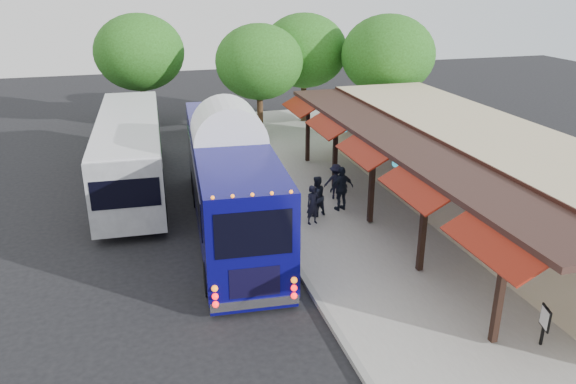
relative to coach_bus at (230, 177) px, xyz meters
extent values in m
plane|color=black|center=(1.45, -5.31, -2.14)|extent=(90.00, 90.00, 0.00)
cube|color=#9E9B93|center=(6.45, -1.31, -2.07)|extent=(10.00, 40.00, 0.15)
cube|color=gray|center=(1.50, -1.31, -2.07)|extent=(0.20, 40.00, 0.16)
cube|color=#C0B185|center=(9.95, -1.31, -0.34)|extent=(5.00, 20.00, 3.60)
cube|color=black|center=(7.43, -1.31, 1.16)|extent=(0.06, 20.00, 0.60)
cube|color=#331E19|center=(6.35, -1.31, 1.26)|extent=(2.60, 20.00, 0.18)
cube|color=black|center=(5.23, -9.31, -0.34)|extent=(0.18, 0.18, 3.16)
cube|color=maroon|center=(4.80, -9.31, 1.01)|extent=(1.00, 3.20, 0.57)
cube|color=black|center=(5.23, -5.31, -0.34)|extent=(0.18, 0.18, 3.16)
cube|color=maroon|center=(4.80, -5.31, 1.01)|extent=(1.00, 3.20, 0.57)
cube|color=black|center=(5.23, -1.31, -0.34)|extent=(0.18, 0.18, 3.16)
cube|color=maroon|center=(4.80, -1.31, 1.01)|extent=(1.00, 3.20, 0.57)
cube|color=black|center=(5.23, 2.69, -0.34)|extent=(0.18, 0.18, 3.16)
cube|color=maroon|center=(4.80, 2.69, 1.01)|extent=(1.00, 3.20, 0.57)
cube|color=black|center=(5.23, 6.69, -0.34)|extent=(0.18, 0.18, 3.16)
cube|color=maroon|center=(4.80, 6.69, 1.01)|extent=(1.00, 3.20, 0.57)
sphere|color=teal|center=(5.65, -7.31, 0.74)|extent=(0.26, 0.26, 0.26)
sphere|color=teal|center=(5.65, -2.31, 0.74)|extent=(0.26, 0.26, 0.26)
sphere|color=teal|center=(5.65, 2.69, 0.74)|extent=(0.26, 0.26, 0.26)
cube|color=#0A085F|center=(0.00, 0.01, -0.05)|extent=(3.54, 12.56, 3.25)
cube|color=#0A085F|center=(0.00, 0.01, -1.83)|extent=(3.48, 12.43, 0.36)
ellipsoid|color=white|center=(0.00, 0.01, 1.56)|extent=(3.52, 12.31, 0.58)
cube|color=black|center=(0.00, -6.19, 0.49)|extent=(2.16, 0.19, 1.34)
cube|color=silver|center=(0.00, -6.12, -1.71)|extent=(2.59, 0.38, 0.29)
sphere|color=#FF0C0C|center=(-1.13, -6.21, -1.44)|extent=(0.19, 0.19, 0.19)
sphere|color=#FF0C0C|center=(1.13, -6.21, -1.44)|extent=(0.19, 0.19, 0.19)
cylinder|color=black|center=(-1.19, -4.70, -1.61)|extent=(0.39, 1.09, 1.07)
cylinder|color=black|center=(1.19, -4.70, -1.61)|extent=(0.39, 1.09, 1.07)
cylinder|color=black|center=(-1.19, 3.98, -1.61)|extent=(0.39, 1.09, 1.07)
cylinder|color=black|center=(1.19, 3.98, -1.61)|extent=(0.39, 1.09, 1.07)
cube|color=gray|center=(-3.54, 5.67, -0.35)|extent=(3.22, 12.40, 2.83)
cube|color=black|center=(-4.88, 5.67, -0.11)|extent=(0.50, 10.44, 1.07)
cube|color=black|center=(-2.19, 5.67, -0.11)|extent=(0.50, 10.44, 1.07)
cube|color=silver|center=(-3.54, 5.67, 1.11)|extent=(3.16, 12.15, 0.11)
cylinder|color=black|center=(-4.77, 1.36, -1.63)|extent=(0.34, 1.04, 1.03)
cylinder|color=black|center=(-2.31, 1.36, -1.63)|extent=(0.34, 1.04, 1.03)
cylinder|color=black|center=(-4.77, 9.36, -1.63)|extent=(0.34, 1.04, 1.03)
cylinder|color=black|center=(-2.31, 9.36, -1.63)|extent=(0.34, 1.04, 1.03)
imported|color=black|center=(3.07, -0.73, -1.21)|extent=(0.64, 0.50, 1.56)
imported|color=black|center=(3.45, -0.03, -1.16)|extent=(0.99, 0.88, 1.67)
imported|color=black|center=(4.63, 0.24, -1.05)|extent=(1.17, 0.69, 1.88)
imported|color=black|center=(4.85, 1.50, -1.21)|extent=(1.15, 0.90, 1.56)
cube|color=black|center=(6.42, -9.71, -1.43)|extent=(0.08, 0.08, 1.13)
cube|color=black|center=(6.42, -9.71, -1.17)|extent=(0.18, 0.50, 0.61)
cube|color=white|center=(6.39, -9.71, -1.17)|extent=(0.13, 0.42, 0.51)
cylinder|color=#382314|center=(4.23, 13.08, -0.64)|extent=(0.36, 0.36, 3.01)
ellipsoid|color=#224912|center=(4.23, 13.08, 2.31)|extent=(5.20, 5.20, 4.42)
cylinder|color=#382314|center=(7.72, 15.32, -0.55)|extent=(0.36, 0.36, 3.19)
ellipsoid|color=#224912|center=(7.72, 15.32, 2.57)|extent=(5.51, 5.51, 4.69)
cylinder|color=#382314|center=(11.76, 11.50, -0.52)|extent=(0.36, 0.36, 3.24)
ellipsoid|color=#224912|center=(11.76, 11.50, 2.64)|extent=(5.59, 5.59, 4.75)
cylinder|color=#382314|center=(-2.47, 17.05, -0.54)|extent=(0.36, 0.36, 3.21)
ellipsoid|color=#224912|center=(-2.47, 17.05, 2.61)|extent=(5.55, 5.55, 4.72)
camera|label=1|loc=(-3.34, -19.72, 7.07)|focal=35.00mm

